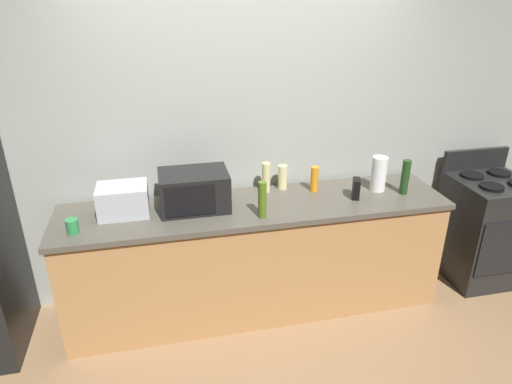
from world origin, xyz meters
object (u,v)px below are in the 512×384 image
Objects in this scene: mug_green at (72,226)px; bottle_hand_soap at (283,177)px; toaster_oven at (123,200)px; bottle_wine at (405,177)px; bottle_vinegar at (266,177)px; bottle_olive_oil at (263,200)px; stove_range at (484,228)px; bottle_dish_soap at (314,179)px; cordless_phone at (356,189)px; paper_towel_roll at (379,174)px; microwave at (194,190)px.

bottle_hand_soap is at bearing 14.37° from mug_green.
bottle_hand_soap is at bearing 8.40° from toaster_oven.
toaster_oven is 2.07m from bottle_wine.
bottle_hand_soap is at bearing 10.48° from bottle_vinegar.
bottle_olive_oil is 1.11× the size of bottle_vinegar.
bottle_wine is at bearing -18.13° from bottle_hand_soap.
bottle_olive_oil is 1.35× the size of bottle_hand_soap.
bottle_hand_soap is 1.55m from mug_green.
bottle_dish_soap is at bearing 174.73° from stove_range.
bottle_olive_oil is 0.51m from bottle_hand_soap.
cordless_phone is 0.78× the size of bottle_hand_soap.
microwave is at bearing -179.91° from paper_towel_roll.
paper_towel_roll is 0.25m from cordless_phone.
paper_towel_roll is 2.81× the size of mug_green.
paper_towel_roll is (1.90, -0.01, 0.03)m from toaster_oven.
cordless_phone is 0.68m from bottle_vinegar.
stove_range is 3.18× the size of toaster_oven.
paper_towel_roll is at bearing 5.14° from mug_green.
bottle_olive_oil is 0.42m from bottle_vinegar.
microwave reaches higher than bottle_olive_oil.
mug_green is at bearing -174.86° from paper_towel_roll.
stove_range is 1.03m from bottle_wine.
stove_range is at bearing -5.27° from bottle_dish_soap.
stove_range is 2.09m from bottle_olive_oil.
toaster_oven is (-0.49, 0.01, -0.03)m from microwave.
bottle_wine reaches higher than stove_range.
cordless_phone is (1.68, -0.11, -0.03)m from toaster_oven.
bottle_vinegar is (-0.14, -0.03, 0.02)m from bottle_hand_soap.
cordless_phone is (-0.22, -0.10, -0.06)m from paper_towel_roll.
cordless_phone is 0.39m from bottle_wine.
bottle_wine reaches higher than cordless_phone.
toaster_oven is at bearing 179.70° from paper_towel_roll.
toaster_oven is at bearing 176.90° from bottle_wine.
microwave is at bearing -165.02° from bottle_hand_soap.
bottle_vinegar reaches higher than bottle_hand_soap.
mug_green is at bearing -170.53° from bottle_dish_soap.
bottle_wine is (0.88, -0.29, 0.04)m from bottle_hand_soap.
bottle_dish_soap is (-0.26, 0.19, 0.02)m from cordless_phone.
bottle_wine is at bearing -176.55° from stove_range.
bottle_wine is (-0.86, -0.05, 0.57)m from stove_range.
bottle_olive_oil is (-2.00, -0.20, 0.57)m from stove_range.
bottle_olive_oil is at bearing -15.40° from toaster_oven.
bottle_hand_soap is (0.26, 0.43, -0.03)m from bottle_olive_oil.
bottle_hand_soap reaches higher than cordless_phone.
microwave is at bearing 151.06° from bottle_olive_oil.
toaster_oven is at bearing -171.88° from bottle_vinegar.
bottle_dish_soap reaches higher than stove_range.
toaster_oven is at bearing 178.82° from stove_range.
bottle_olive_oil is 1.24m from mug_green.
bottle_hand_soap is at bearing 172.26° from stove_range.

